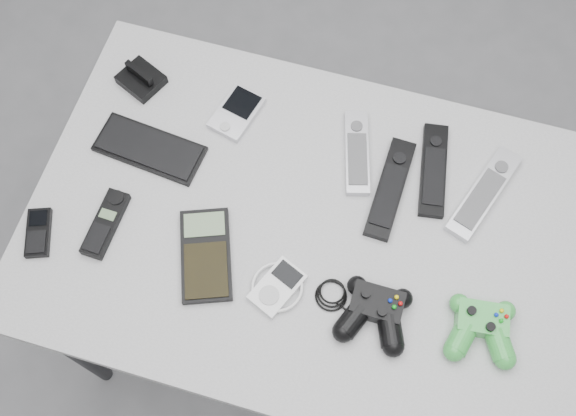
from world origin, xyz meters
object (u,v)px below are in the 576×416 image
(pda, at_px, (237,112))
(remote_black_a, at_px, (390,188))
(desk, at_px, (314,240))
(calculator, at_px, (206,255))
(mobile_phone, at_px, (38,233))
(controller_green, at_px, (482,326))
(remote_silver_a, at_px, (357,152))
(controller_black, at_px, (375,311))
(pda_keyboard, at_px, (150,148))
(remote_black_b, at_px, (434,170))
(remote_silver_b, at_px, (484,193))
(mp3_player, at_px, (277,287))
(cordless_handset, at_px, (105,224))

(pda, height_order, remote_black_a, remote_black_a)
(desk, relative_size, calculator, 6.06)
(mobile_phone, distance_m, controller_green, 0.87)
(controller_green, bearing_deg, remote_silver_a, 129.65)
(pda, bearing_deg, mobile_phone, -114.34)
(desk, distance_m, pda, 0.32)
(remote_black_a, relative_size, controller_black, 0.97)
(pda_keyboard, bearing_deg, remote_black_a, 11.45)
(remote_black_b, bearing_deg, remote_silver_b, -20.73)
(mp3_player, bearing_deg, mobile_phone, -153.62)
(remote_silver_a, bearing_deg, pda, 160.05)
(remote_silver_b, xyz_separation_m, mobile_phone, (-0.83, -0.33, -0.00))
(cordless_handset, distance_m, calculator, 0.21)
(controller_green, bearing_deg, remote_black_b, 109.58)
(mobile_phone, relative_size, calculator, 0.53)
(remote_silver_b, height_order, mobile_phone, remote_silver_b)
(remote_silver_a, height_order, remote_silver_b, remote_silver_b)
(pda_keyboard, height_order, controller_green, controller_green)
(pda, bearing_deg, calculator, -68.81)
(mobile_phone, relative_size, controller_black, 0.44)
(remote_black_a, distance_m, calculator, 0.39)
(desk, xyz_separation_m, pda, (-0.23, 0.21, 0.08))
(cordless_handset, xyz_separation_m, controller_green, (0.75, 0.00, 0.01))
(remote_black_a, xyz_separation_m, mobile_phone, (-0.65, -0.29, -0.00))
(mobile_phone, bearing_deg, mp3_player, -17.31)
(remote_black_b, distance_m, remote_silver_b, 0.11)
(controller_black, bearing_deg, mp3_player, -178.74)
(pda_keyboard, height_order, mp3_player, mp3_player)
(mobile_phone, bearing_deg, controller_black, -17.87)
(mobile_phone, height_order, mp3_player, mp3_player)
(pda, bearing_deg, desk, -28.00)
(mp3_player, bearing_deg, pda, 142.69)
(pda, bearing_deg, remote_silver_a, 9.19)
(desk, relative_size, remote_black_b, 5.48)
(remote_black_a, xyz_separation_m, mp3_player, (-0.16, -0.26, -0.00))
(pda_keyboard, height_order, calculator, calculator)
(remote_silver_b, distance_m, cordless_handset, 0.76)
(desk, height_order, mobile_phone, mobile_phone)
(pda_keyboard, relative_size, controller_black, 0.98)
(pda_keyboard, relative_size, pda, 1.88)
(remote_black_a, bearing_deg, mobile_phone, -153.60)
(calculator, distance_m, mp3_player, 0.15)
(pda_keyboard, bearing_deg, mobile_phone, -115.08)
(remote_black_a, distance_m, controller_green, 0.32)
(remote_silver_a, bearing_deg, controller_green, -58.95)
(mp3_player, bearing_deg, remote_black_b, 77.64)
(remote_silver_a, height_order, remote_black_a, remote_black_a)
(desk, height_order, remote_black_b, remote_black_b)
(cordless_handset, bearing_deg, remote_black_a, 26.24)
(pda_keyboard, xyz_separation_m, calculator, (0.19, -0.19, 0.00))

